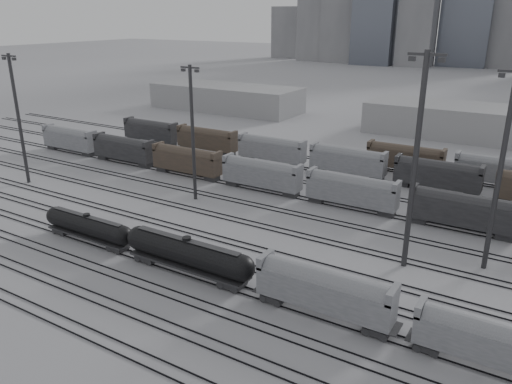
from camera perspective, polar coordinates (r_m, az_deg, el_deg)
The scene contains 14 objects.
ground at distance 61.39m, azimuth -7.47°, elevation -9.81°, with size 900.00×900.00×0.00m, color #B3B3B8.
tracks at distance 74.25m, azimuth 0.93°, elevation -4.12°, with size 220.00×71.50×0.16m.
tank_car_a at distance 73.12m, azimuth -18.65°, elevation -3.72°, with size 16.04×2.67×3.96m.
tank_car_b at distance 61.46m, azimuth -7.84°, elevation -6.96°, with size 18.76×3.13×4.64m.
hopper_car_a at distance 52.91m, azimuth 7.81°, elevation -10.93°, with size 14.79×2.94×5.29m.
hopper_car_b at distance 50.19m, azimuth 25.39°, elevation -15.18°, with size 13.30×2.64×4.76m.
light_mast_a at distance 100.80m, azimuth -25.52°, elevation 7.79°, with size 3.79×0.61×23.66m.
light_mast_b at distance 83.13m, azimuth -7.26°, elevation 6.96°, with size 3.61×0.58×22.55m.
light_mast_c at distance 61.53m, azimuth 17.77°, elevation 3.62°, with size 4.23×0.68×26.42m.
light_mast_d at distance 64.93m, azimuth 26.17°, elevation 2.45°, with size 3.94×0.63×24.61m.
bg_string_near at distance 82.39m, azimuth 10.88°, elevation 0.00°, with size 151.00×3.00×5.60m.
bg_string_mid at distance 94.68m, azimuth 20.02°, elevation 1.74°, with size 151.00×3.00×5.60m.
warehouse_left at distance 167.63m, azimuth -3.47°, elevation 10.71°, with size 50.00×18.00×8.00m, color gray.
warehouse_mid at distance 140.77m, azimuth 20.96°, elevation 7.73°, with size 40.00×18.00×8.00m, color gray.
Camera 1 is at (34.15, -41.22, 30.06)m, focal length 35.00 mm.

